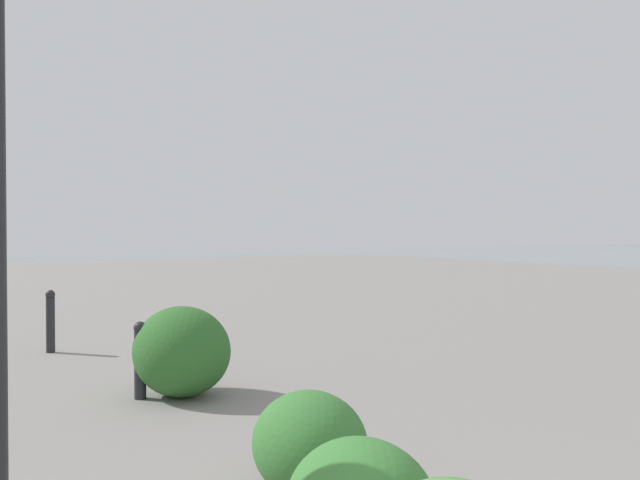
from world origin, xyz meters
TOP-DOWN VIEW (x-y plane):
  - bollard_near at (5.94, -1.11)m, footprint 0.13×0.13m
  - bollard_mid at (9.16, -0.90)m, footprint 0.13×0.13m
  - shrub_wide at (2.83, -1.20)m, footprint 0.81×0.73m
  - shrub_tall at (5.80, -1.50)m, footprint 1.09×0.99m

SIDE VIEW (x-z plane):
  - shrub_wide at x=2.83m, z-range 0.00..0.69m
  - bollard_near at x=5.94m, z-range 0.02..0.81m
  - bollard_mid at x=9.16m, z-range 0.02..0.89m
  - shrub_tall at x=5.80m, z-range 0.00..0.93m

